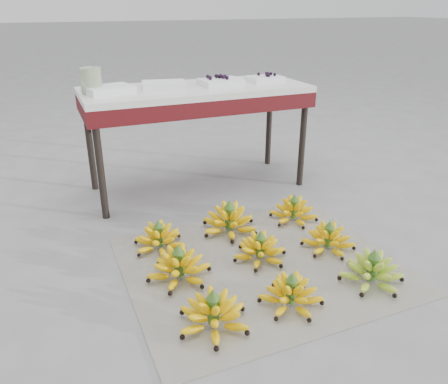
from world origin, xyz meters
name	(u,v)px	position (x,y,z in m)	size (l,w,h in m)	color
ground	(250,263)	(0.00, 0.00, 0.00)	(60.00, 60.00, 0.00)	slate
newspaper_mat	(261,265)	(0.04, -0.03, 0.00)	(1.25, 1.05, 0.01)	beige
bunch_front_left	(213,314)	(-0.33, -0.35, 0.06)	(0.31, 0.31, 0.17)	#FFDF00
bunch_front_center	(291,294)	(0.01, -0.35, 0.06)	(0.33, 0.33, 0.16)	#FFDF00
bunch_front_right	(372,271)	(0.42, -0.35, 0.06)	(0.32, 0.32, 0.17)	#75A332
bunch_mid_left	(179,267)	(-0.35, 0.01, 0.07)	(0.37, 0.37, 0.17)	#FFDF00
bunch_mid_center	(260,250)	(0.05, 0.01, 0.06)	(0.33, 0.33, 0.16)	#FFDF00
bunch_mid_right	(328,239)	(0.41, -0.04, 0.06)	(0.29, 0.29, 0.16)	#FFDF00
bunch_back_left	(159,239)	(-0.37, 0.30, 0.06)	(0.29, 0.29, 0.16)	#FFDF00
bunch_back_center	(229,221)	(0.03, 0.32, 0.07)	(0.36, 0.36, 0.19)	#FFDF00
bunch_back_right	(294,211)	(0.42, 0.30, 0.06)	(0.33, 0.33, 0.16)	#FFDF00
vendor_table	(196,99)	(0.09, 1.00, 0.59)	(1.40, 0.56, 0.67)	black
tray_far_left	(109,90)	(-0.44, 0.98, 0.69)	(0.30, 0.25, 0.04)	silver
tray_left	(164,85)	(-0.11, 1.01, 0.69)	(0.29, 0.23, 0.04)	silver
tray_right	(221,82)	(0.25, 0.97, 0.69)	(0.27, 0.20, 0.07)	silver
tray_far_right	(265,79)	(0.57, 1.00, 0.69)	(0.23, 0.18, 0.06)	silver
glass_jar	(91,81)	(-0.53, 1.00, 0.74)	(0.12, 0.12, 0.15)	beige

